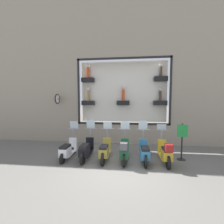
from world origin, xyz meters
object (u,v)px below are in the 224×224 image
(scooter_olive_3, at_px, (105,151))
(scooter_black_4, at_px, (86,150))
(scooter_green_2, at_px, (124,151))
(scooter_yellow_0, at_px, (165,153))
(scooter_white_5, at_px, (68,150))
(scooter_teal_1, at_px, (144,152))
(shop_sign_post, at_px, (182,140))

(scooter_olive_3, distance_m, scooter_black_4, 0.86)
(scooter_green_2, xyz_separation_m, scooter_black_4, (0.06, 1.72, -0.03))
(scooter_yellow_0, distance_m, scooter_white_5, 4.29)
(scooter_green_2, height_order, scooter_olive_3, scooter_green_2)
(scooter_yellow_0, bearing_deg, scooter_olive_3, 88.65)
(scooter_teal_1, distance_m, scooter_white_5, 3.43)
(scooter_teal_1, height_order, scooter_olive_3, scooter_teal_1)
(scooter_green_2, distance_m, scooter_olive_3, 0.86)
(scooter_olive_3, relative_size, shop_sign_post, 1.10)
(scooter_teal_1, bearing_deg, scooter_black_4, 89.98)
(scooter_white_5, relative_size, shop_sign_post, 1.09)
(scooter_white_5, distance_m, shop_sign_post, 5.17)
(scooter_yellow_0, relative_size, scooter_black_4, 1.00)
(scooter_black_4, bearing_deg, shop_sign_post, -83.76)
(scooter_yellow_0, distance_m, scooter_teal_1, 0.86)
(scooter_olive_3, distance_m, scooter_white_5, 1.72)
(scooter_black_4, distance_m, scooter_white_5, 0.86)
(scooter_yellow_0, xyz_separation_m, shop_sign_post, (0.53, -0.83, 0.41))
(scooter_green_2, xyz_separation_m, shop_sign_post, (0.53, -2.55, 0.40))
(scooter_teal_1, distance_m, scooter_green_2, 0.86)
(scooter_green_2, bearing_deg, shop_sign_post, -78.30)
(scooter_yellow_0, xyz_separation_m, scooter_white_5, (0.05, 4.29, -0.06))
(scooter_teal_1, distance_m, shop_sign_post, 1.81)
(scooter_yellow_0, height_order, scooter_teal_1, scooter_teal_1)
(scooter_yellow_0, height_order, scooter_black_4, scooter_black_4)
(scooter_teal_1, xyz_separation_m, shop_sign_post, (0.47, -1.69, 0.44))
(scooter_green_2, distance_m, scooter_black_4, 1.72)
(scooter_yellow_0, distance_m, shop_sign_post, 1.07)
(scooter_yellow_0, distance_m, scooter_olive_3, 2.57)
(scooter_black_4, bearing_deg, scooter_olive_3, -90.24)
(scooter_white_5, bearing_deg, scooter_black_4, -89.33)
(scooter_black_4, relative_size, scooter_white_5, 1.01)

